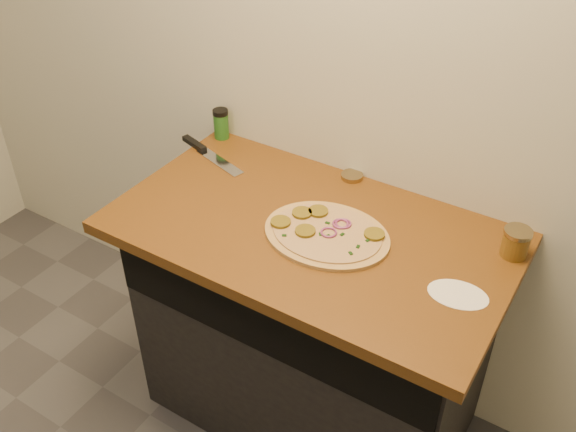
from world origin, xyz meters
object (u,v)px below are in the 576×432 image
Objects in this scene: pizza at (326,233)px; spice_shaker at (221,124)px; salsa_jar at (516,242)px; chefs_knife at (206,152)px.

pizza is 0.68m from spice_shaker.
salsa_jar is at bearing -5.25° from spice_shaker.
pizza is at bearing -26.61° from spice_shaker.
spice_shaker is at bearing 174.75° from salsa_jar.
spice_shaker reaches higher than salsa_jar.
chefs_knife is 2.86× the size of spice_shaker.
salsa_jar is 0.77× the size of spice_shaker.
chefs_knife is 1.08m from salsa_jar.
spice_shaker is at bearing 153.39° from pizza.
chefs_knife is at bearing -178.89° from salsa_jar.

